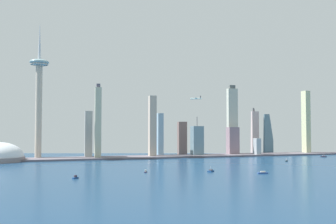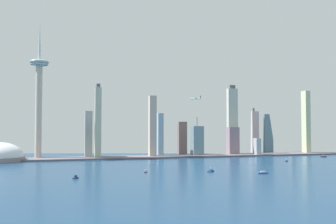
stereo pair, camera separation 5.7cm
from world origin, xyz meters
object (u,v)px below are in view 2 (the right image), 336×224
Objects in this scene: skyscraper_11 at (257,147)px; skyscraper_12 at (182,138)px; skyscraper_7 at (152,127)px; boat_4 at (146,172)px; skyscraper_5 at (160,135)px; observation_tower at (39,89)px; boat_1 at (286,161)px; skyscraper_4 at (233,141)px; skyscraper_8 at (232,121)px; skyscraper_0 at (88,135)px; skyscraper_2 at (98,122)px; skyscraper_10 at (292,130)px; airplane at (196,99)px; boat_0 at (211,171)px; skyscraper_6 at (197,141)px; skyscraper_3 at (306,122)px; skyscraper_9 at (254,132)px; boat_2 at (263,173)px; boat_3 at (75,177)px; skyscraper_1 at (267,134)px; boat_6 at (324,156)px.

skyscraper_11 is 189.33m from skyscraper_12.
boat_4 is (-74.65, -275.82, -71.43)m from skyscraper_7.
skyscraper_12 is at bearing 17.43° from skyscraper_5.
observation_tower is 2.93× the size of skyscraper_5.
skyscraper_5 is 2.42× the size of skyscraper_11.
skyscraper_11 reaches higher than boat_1.
skyscraper_11 is 5.53× the size of boat_1.
observation_tower is 485.40m from skyscraper_4.
skyscraper_8 is 23.14× the size of boat_1.
skyscraper_2 is at bearing -57.49° from skyscraper_0.
observation_tower is 705.63m from skyscraper_10.
skyscraper_8 is 139.06m from airplane.
airplane is (16.49, -57.52, 98.60)m from skyscraper_12.
skyscraper_12 is at bearing -46.98° from airplane.
skyscraper_12 is 5.18× the size of boat_0.
skyscraper_5 is 1.09× the size of skyscraper_6.
skyscraper_11 is 424.63m from boat_4.
skyscraper_0 is 573.35m from skyscraper_3.
skyscraper_5 is 0.85× the size of skyscraper_9.
skyscraper_12 is at bearing -174.10° from skyscraper_10.
airplane is (12.30, 334.93, 139.80)m from boat_2.
skyscraper_7 is at bearing 15.06° from boat_3.
skyscraper_8 is 4.19× the size of skyscraper_11.
skyscraper_11 is at bearing 161.10° from boat_4.
skyscraper_3 is 1.60× the size of skyscraper_5.
boat_0 is at bearing -121.20° from skyscraper_4.
airplane is at bearing -74.00° from skyscraper_12.
skyscraper_11 is at bearing -9.33° from skyscraper_6.
skyscraper_11 is at bearing -0.60° from boat_0.
skyscraper_8 reaches higher than skyscraper_3.
boat_0 is (-397.68, -299.08, -83.15)m from skyscraper_3.
skyscraper_5 is at bearing -172.24° from skyscraper_10.
skyscraper_9 is at bearing 15.02° from skyscraper_8.
observation_tower is 1.69× the size of skyscraper_8.
skyscraper_4 is 104.94m from skyscraper_9.
boat_1 is 0.30× the size of airplane.
boat_3 is (73.80, -341.05, -156.49)m from observation_tower.
skyscraper_1 is at bearing -9.27° from boat_3.
boat_6 is (-41.77, -186.41, -60.53)m from skyscraper_10.
skyscraper_1 is 7.50× the size of boat_6.
boat_4 is at bearing -144.66° from skyscraper_10.
boat_6 reaches higher than boat_4.
observation_tower reaches higher than boat_6.
airplane is at bearing -82.13° from boat_2.
skyscraper_10 is (586.00, 64.65, 7.77)m from skyscraper_0.
airplane reaches higher than skyscraper_10.
boat_6 is 335.26m from airplane.
skyscraper_3 reaches higher than skyscraper_7.
observation_tower is 3.63× the size of skyscraper_12.
boat_4 is at bearing -123.95° from skyscraper_6.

